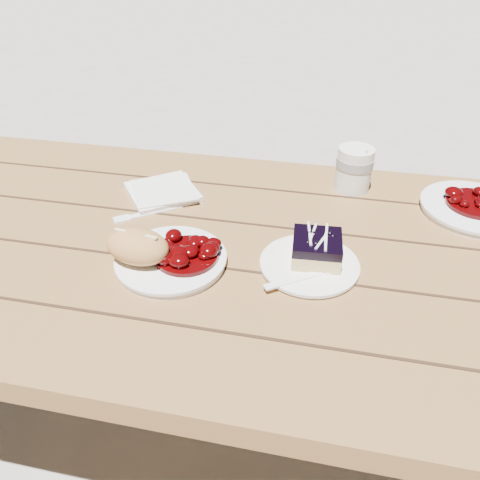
% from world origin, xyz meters
% --- Properties ---
extents(ground, '(60.00, 60.00, 0.00)m').
position_xyz_m(ground, '(0.00, 0.00, 0.00)').
color(ground, '#A09A90').
rests_on(ground, ground).
extents(picnic_table, '(2.00, 1.55, 0.75)m').
position_xyz_m(picnic_table, '(0.00, -0.00, 0.59)').
color(picnic_table, brown).
rests_on(picnic_table, ground).
extents(main_plate, '(0.21, 0.21, 0.02)m').
position_xyz_m(main_plate, '(-0.10, -0.09, 0.76)').
color(main_plate, white).
rests_on(main_plate, picnic_table).
extents(goulash_stew, '(0.12, 0.12, 0.04)m').
position_xyz_m(goulash_stew, '(-0.07, -0.08, 0.79)').
color(goulash_stew, '#3D0203').
rests_on(goulash_stew, main_plate).
extents(bread_roll, '(0.13, 0.10, 0.06)m').
position_xyz_m(bread_roll, '(-0.15, -0.11, 0.80)').
color(bread_roll, '#BC8448').
rests_on(bread_roll, main_plate).
extents(dessert_plate, '(0.18, 0.18, 0.01)m').
position_xyz_m(dessert_plate, '(0.16, -0.04, 0.76)').
color(dessert_plate, white).
rests_on(dessert_plate, picnic_table).
extents(blueberry_cake, '(0.10, 0.10, 0.05)m').
position_xyz_m(blueberry_cake, '(0.17, -0.03, 0.79)').
color(blueberry_cake, '#D5BA74').
rests_on(blueberry_cake, dessert_plate).
extents(fork_dessert, '(0.15, 0.11, 0.00)m').
position_xyz_m(fork_dessert, '(0.14, -0.10, 0.76)').
color(fork_dessert, white).
rests_on(fork_dessert, dessert_plate).
extents(coffee_cup, '(0.08, 0.08, 0.10)m').
position_xyz_m(coffee_cup, '(0.24, 0.29, 0.80)').
color(coffee_cup, white).
rests_on(coffee_cup, picnic_table).
extents(napkin_stack, '(0.21, 0.21, 0.01)m').
position_xyz_m(napkin_stack, '(-0.20, 0.16, 0.76)').
color(napkin_stack, white).
rests_on(napkin_stack, picnic_table).
extents(fork_table, '(0.14, 0.12, 0.00)m').
position_xyz_m(fork_table, '(-0.19, 0.08, 0.75)').
color(fork_table, white).
rests_on(fork_table, picnic_table).
extents(second_plate, '(0.23, 0.23, 0.02)m').
position_xyz_m(second_plate, '(0.51, 0.23, 0.76)').
color(second_plate, white).
rests_on(second_plate, picnic_table).
extents(second_stew, '(0.13, 0.13, 0.04)m').
position_xyz_m(second_stew, '(0.51, 0.23, 0.79)').
color(second_stew, '#3D0203').
rests_on(second_stew, second_plate).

